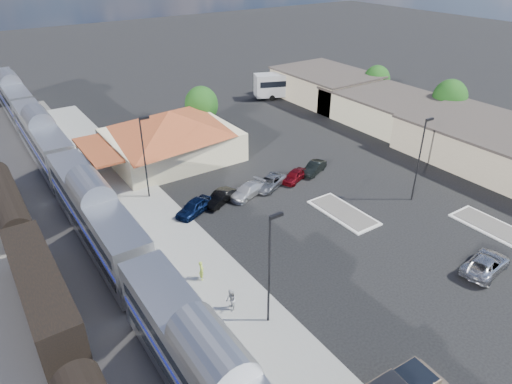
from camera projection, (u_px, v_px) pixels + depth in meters
ground at (327, 235)px, 42.66m from camera, size 280.00×280.00×0.00m
railbed at (74, 269)px, 38.14m from camera, size 16.00×100.00×0.12m
platform at (182, 245)px, 41.09m from camera, size 5.50×92.00×0.18m
passenger_train at (96, 218)px, 39.90m from camera, size 3.00×104.00×5.55m
freight_cars at (42, 293)px, 32.78m from camera, size 2.80×46.00×4.00m
station_depot at (171, 135)px, 56.35m from camera, size 18.35×12.24×6.20m
buildings_east at (407, 114)px, 65.67m from camera, size 14.40×51.40×4.80m
traffic_island_south at (343, 212)px, 46.03m from camera, size 3.30×7.50×0.21m
traffic_island_north at (493, 227)px, 43.67m from camera, size 3.30×7.50×0.21m
lamp_plat_s at (270, 262)px, 30.39m from camera, size 1.08×0.25×9.00m
lamp_plat_n at (144, 152)px, 46.36m from camera, size 1.08×0.25×9.00m
lamp_lot at (421, 153)px, 46.02m from camera, size 1.08×0.25×9.00m
tree_east_b at (450, 98)px, 66.02m from camera, size 4.94×4.94×6.96m
tree_east_c at (377, 80)px, 76.40m from camera, size 4.41×4.41×6.21m
tree_depot at (201, 105)px, 63.98m from camera, size 4.71×4.71×6.63m
suv at (486, 264)px, 37.65m from camera, size 5.60×3.17×1.48m
coach_bus at (293, 83)px, 79.39m from camera, size 13.40×7.57×4.26m
person_a at (202, 270)px, 36.43m from camera, size 0.61×0.73×1.71m
person_b at (231, 300)px, 33.33m from camera, size 0.92×1.04×1.80m
parked_car_a at (194, 207)px, 45.67m from camera, size 4.75×3.49×1.50m
parked_car_b at (220, 198)px, 47.49m from camera, size 4.35×2.98×1.36m
parked_car_c at (247, 191)px, 48.84m from camera, size 5.02×3.29×1.35m
parked_car_d at (270, 182)px, 50.64m from camera, size 5.17×3.88×1.30m
parked_car_e at (294, 176)px, 51.99m from camera, size 4.15×2.92×1.31m
parked_car_f at (314, 168)px, 53.77m from camera, size 4.30×2.89×1.34m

